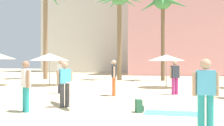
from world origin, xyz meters
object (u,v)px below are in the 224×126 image
person_mid_left (206,93)px  person_far_left (175,76)px  person_far_right (114,76)px  person_mid_right (61,75)px  palm_tree_far_left (163,6)px  palm_tree_center (119,6)px  beach_towel (173,113)px  backpack (139,106)px  cafe_umbrella_3 (166,58)px  person_mid_center (26,84)px  person_near_left (66,82)px  cafe_umbrella_4 (49,57)px

person_mid_left → person_far_left: bearing=-1.4°
person_far_right → person_mid_right: person_mid_right is taller
person_mid_left → palm_tree_far_left: bearing=-1.2°
person_mid_left → person_far_right: 7.49m
palm_tree_center → beach_towel: (4.62, -15.96, -6.72)m
person_mid_left → backpack: bearing=31.1°
beach_towel → person_mid_right: size_ratio=1.02×
person_mid_left → person_far_right: bearing=22.0°
palm_tree_far_left → beach_towel: palm_tree_far_left is taller
cafe_umbrella_3 → person_mid_center: cafe_umbrella_3 is taller
person_near_left → palm_tree_center: bearing=140.3°
person_far_right → person_mid_right: (-2.93, 0.48, 0.02)m
palm_tree_center → person_far_right: size_ratio=4.80×
beach_towel → palm_tree_far_left: bearing=92.5°
cafe_umbrella_3 → backpack: cafe_umbrella_3 is taller
person_far_right → palm_tree_center: bearing=84.9°
person_mid_left → person_mid_right: person_mid_right is taller
palm_tree_far_left → person_mid_left: palm_tree_far_left is taller
palm_tree_center → person_near_left: bearing=-87.1°
person_near_left → person_mid_center: bearing=-77.8°
person_far_right → person_mid_right: bearing=156.5°
palm_tree_far_left → person_near_left: palm_tree_far_left is taller
cafe_umbrella_3 → backpack: (-0.76, -9.22, -1.72)m
backpack → person_mid_center: 3.77m
cafe_umbrella_4 → beach_towel: bearing=-47.8°
person_near_left → person_mid_center: (-0.90, -1.28, 0.02)m
cafe_umbrella_3 → person_far_right: size_ratio=1.38×
person_far_left → person_mid_left: 7.77m
backpack → person_far_left: person_far_left is taller
beach_towel → person_mid_right: person_mid_right is taller
backpack → person_mid_left: 3.08m
person_far_left → person_mid_left: person_far_left is taller
palm_tree_far_left → cafe_umbrella_4: 11.24m
palm_tree_center → person_near_left: size_ratio=3.54×
beach_towel → backpack: size_ratio=4.34×
palm_tree_center → person_mid_center: bearing=-90.4°
person_mid_center → person_mid_right: bearing=55.6°
person_near_left → person_mid_right: size_ratio=1.33×
person_far_left → person_mid_right: (-5.84, -0.62, 0.04)m
person_near_left → beach_towel: bearing=38.8°
person_mid_left → person_far_right: person_far_right is taller
person_far_left → person_mid_left: (0.55, -7.75, -0.01)m
cafe_umbrella_3 → person_mid_left: cafe_umbrella_3 is taller
person_far_right → person_mid_center: bearing=-125.8°
palm_tree_far_left → person_far_right: size_ratio=4.57×
cafe_umbrella_4 → person_far_left: (8.55, -3.96, -1.06)m
cafe_umbrella_4 → beach_towel: cafe_umbrella_4 is taller
palm_tree_center → cafe_umbrella_4: size_ratio=3.01×
person_near_left → person_mid_left: person_mid_left is taller
cafe_umbrella_3 → beach_towel: size_ratio=1.32×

